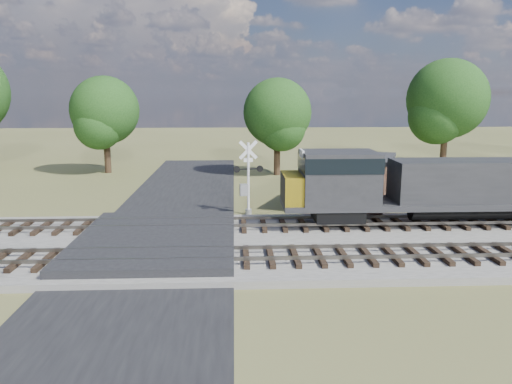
{
  "coord_description": "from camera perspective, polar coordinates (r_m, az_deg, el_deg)",
  "views": [
    {
      "loc": [
        3.55,
        -21.36,
        6.95
      ],
      "look_at": [
        4.57,
        2.0,
        2.27
      ],
      "focal_mm": 35.0,
      "sensor_mm": 36.0,
      "label": 1
    }
  ],
  "objects": [
    {
      "name": "ground",
      "position": [
        22.74,
        -11.45,
        -6.72
      ],
      "size": [
        160.0,
        160.0,
        0.0
      ],
      "primitive_type": "plane",
      "color": "brown",
      "rests_on": "ground"
    },
    {
      "name": "ballast_bed",
      "position": [
        23.79,
        13.4,
        -5.62
      ],
      "size": [
        140.0,
        10.0,
        0.3
      ],
      "primitive_type": "cube",
      "color": "gray",
      "rests_on": "ground"
    },
    {
      "name": "road",
      "position": [
        22.73,
        -11.45,
        -6.62
      ],
      "size": [
        7.0,
        60.0,
        0.08
      ],
      "primitive_type": "cube",
      "color": "black",
      "rests_on": "ground"
    },
    {
      "name": "crossing_panel",
      "position": [
        23.12,
        -11.29,
        -5.6
      ],
      "size": [
        7.0,
        9.0,
        0.62
      ],
      "primitive_type": "cube",
      "color": "#262628",
      "rests_on": "ground"
    },
    {
      "name": "track_near",
      "position": [
        20.44,
        -3.61,
        -7.37
      ],
      "size": [
        140.0,
        2.6,
        0.33
      ],
      "color": "black",
      "rests_on": "ballast_bed"
    },
    {
      "name": "track_far",
      "position": [
        25.23,
        -3.4,
        -3.73
      ],
      "size": [
        140.0,
        2.6,
        0.33
      ],
      "color": "black",
      "rests_on": "ballast_bed"
    },
    {
      "name": "crossing_signal_far",
      "position": [
        28.61,
        -1.05,
        0.91
      ],
      "size": [
        1.72,
        0.44,
        4.3
      ],
      "rotation": [
        0.0,
        0.0,
        3.32
      ],
      "color": "silver",
      "rests_on": "ground"
    },
    {
      "name": "equipment_shed",
      "position": [
        30.43,
        10.67,
        1.11
      ],
      "size": [
        6.31,
        6.31,
        3.29
      ],
      "rotation": [
        0.0,
        0.0,
        -0.4
      ],
      "color": "#40261B",
      "rests_on": "ground"
    },
    {
      "name": "treeline",
      "position": [
        43.18,
        2.57,
        10.58
      ],
      "size": [
        77.81,
        10.52,
        10.77
      ],
      "color": "black",
      "rests_on": "ground"
    }
  ]
}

